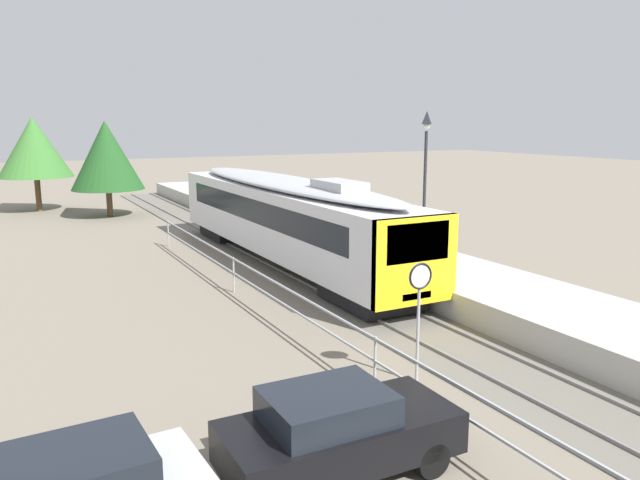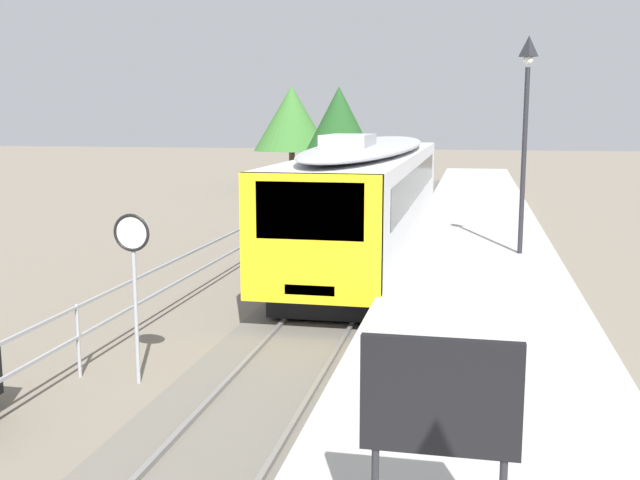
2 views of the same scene
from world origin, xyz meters
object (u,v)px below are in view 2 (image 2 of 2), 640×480
object	(u,v)px
commuter_train	(372,188)
platform_lamp_mid_platform	(526,104)
speed_limit_sign	(133,256)
platform_notice_board	(440,405)

from	to	relation	value
commuter_train	platform_lamp_mid_platform	distance (m)	6.08
speed_limit_sign	commuter_train	bearing A→B (deg)	79.50
commuter_train	platform_lamp_mid_platform	xyz separation A→B (m)	(4.27, -3.56, 2.48)
commuter_train	platform_lamp_mid_platform	size ratio (longest dim) A/B	3.37
platform_lamp_mid_platform	speed_limit_sign	size ratio (longest dim) A/B	1.91
platform_lamp_mid_platform	platform_notice_board	bearing A→B (deg)	-95.75
platform_notice_board	commuter_train	bearing A→B (deg)	99.40
platform_lamp_mid_platform	platform_notice_board	distance (m)	14.10
platform_notice_board	platform_lamp_mid_platform	bearing A→B (deg)	84.25
platform_lamp_mid_platform	commuter_train	bearing A→B (deg)	140.20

